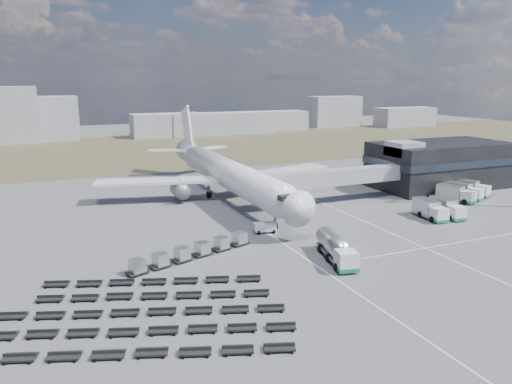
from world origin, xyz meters
name	(u,v)px	position (x,y,z in m)	size (l,w,h in m)	color
ground	(301,246)	(0.00, 0.00, 0.00)	(420.00, 420.00, 0.00)	#565659
grass_strip	(150,149)	(0.00, 110.00, 0.01)	(420.00, 90.00, 0.01)	#473E2A
lane_markings	(347,232)	(9.77, 3.00, 0.01)	(47.12, 110.00, 0.01)	silver
terminal	(439,164)	(47.77, 23.96, 5.25)	(30.40, 16.40, 11.00)	black
jet_bridge	(324,178)	(15.90, 20.42, 5.05)	(30.30, 3.80, 7.05)	#939399
airliner	(226,173)	(0.00, 32.38, 5.29)	(51.59, 64.53, 17.62)	white
skyline	(38,121)	(-34.88, 148.14, 7.97)	(322.79, 25.37, 21.78)	#999CA7
fuel_tanker	(336,249)	(1.35, -7.30, 1.69)	(5.01, 10.81, 3.39)	white
pushback_tug	(265,228)	(-2.32, 8.00, 0.77)	(3.49, 1.96, 1.55)	white
catering_truck	(267,194)	(6.85, 27.13, 1.31)	(2.95, 5.83, 2.57)	white
service_trucks_near	(439,209)	(29.26, 3.78, 1.61)	(6.82, 7.91, 2.96)	white
service_trucks_far	(463,191)	(44.15, 12.88, 1.61)	(11.73, 10.39, 2.96)	white
uld_row	(192,251)	(-16.18, 1.08, 1.06)	(18.96, 7.92, 1.77)	black
baggage_dollies	(143,313)	(-25.52, -13.05, 0.34)	(32.71, 25.88, 0.69)	black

